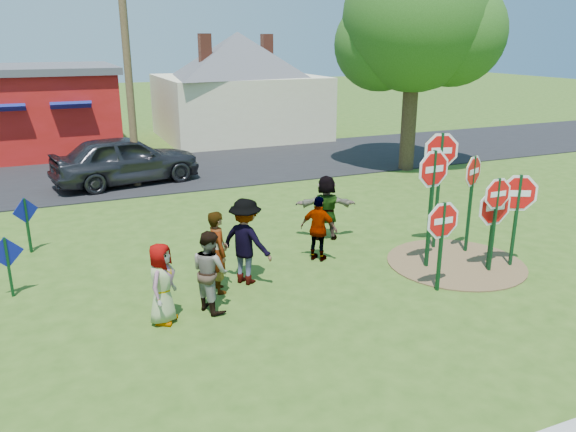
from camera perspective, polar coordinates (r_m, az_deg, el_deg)
name	(u,v)px	position (r m, az deg, el deg)	size (l,w,h in m)	color
ground	(263,278)	(12.53, -2.61, -6.32)	(120.00, 120.00, 0.00)	#304F16
road	(161,170)	(23.15, -12.75, 4.56)	(120.00, 7.50, 0.04)	black
dirt_patch	(456,263)	(13.87, 16.66, -4.58)	(3.20, 3.20, 0.03)	brown
red_building	(9,110)	(28.94, -26.45, 9.64)	(9.40, 7.69, 3.90)	#A11510
cream_house	(238,81)	(30.34, -5.05, 13.48)	(9.40, 9.40, 6.50)	beige
stop_sign_a	(442,228)	(11.86, 15.40, -1.13)	(1.05, 0.07, 2.07)	#103A1D
stop_sign_b	(440,161)	(14.11, 15.22, 5.37)	(1.11, 0.36, 3.08)	#103A1D
stop_sign_c	(496,204)	(13.15, 20.42, 1.19)	(0.95, 0.06, 2.31)	#103A1D
stop_sign_d	(472,180)	(14.15, 18.23, 3.51)	(0.94, 0.42, 2.56)	#103A1D
stop_sign_e	(494,212)	(13.35, 20.21, 0.36)	(1.18, 0.08, 2.08)	#103A1D
stop_sign_f	(518,199)	(13.65, 22.34, 1.60)	(1.05, 0.51, 2.34)	#103A1D
stop_sign_g	(433,182)	(12.86, 14.48, 3.35)	(1.14, 0.12, 2.90)	#103A1D
blue_diamond_c	(7,260)	(12.70, -26.61, -4.02)	(0.65, 0.17, 1.30)	#103A1D
blue_diamond_d	(27,219)	(15.10, -25.03, -0.24)	(0.57, 0.36, 1.41)	#103A1D
person_a	(162,283)	(10.64, -12.70, -6.71)	(0.76, 0.49, 1.56)	#434986
person_b	(218,252)	(11.67, -7.12, -3.64)	(0.64, 0.42, 1.75)	#1D6E60
person_c	(210,271)	(10.94, -7.92, -5.55)	(0.79, 0.61, 1.62)	brown
person_d	(246,241)	(12.01, -4.31, -2.58)	(1.22, 0.70, 1.89)	#37373D
person_e	(319,229)	(13.24, 3.15, -1.31)	(0.93, 0.39, 1.58)	#463058
person_f	(326,207)	(14.68, 3.89, 0.87)	(1.60, 0.51, 1.72)	#204C26
suv	(126,159)	(21.09, -16.13, 5.56)	(2.08, 5.17, 1.76)	#2E2D33
utility_pole	(127,58)	(20.29, -16.04, 15.18)	(2.01, 0.72, 8.45)	#4C3823
leafy_tree	(418,26)	(22.88, 13.07, 18.24)	(6.01, 5.48, 8.54)	#382819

